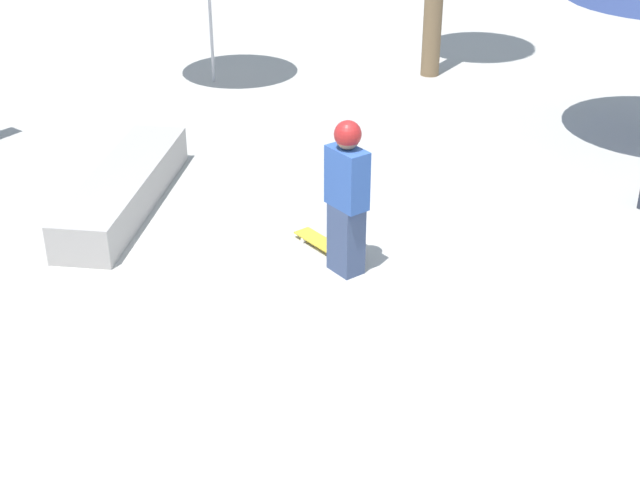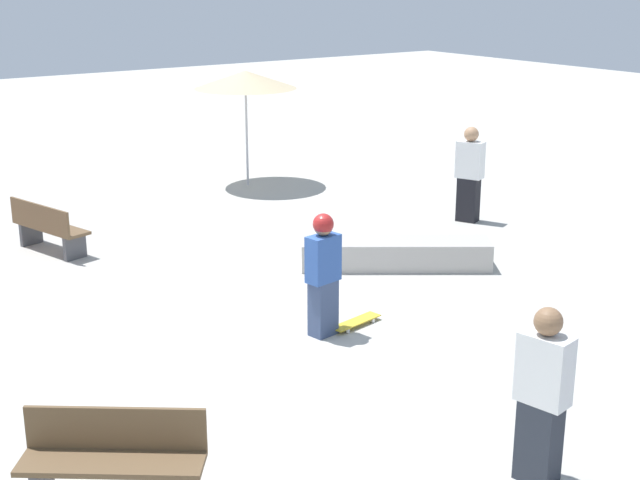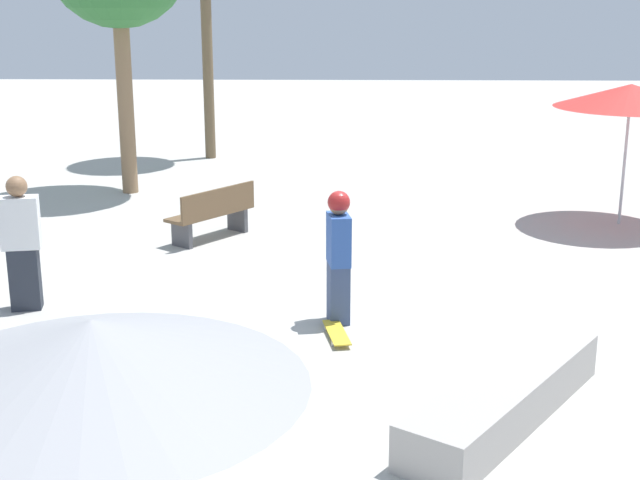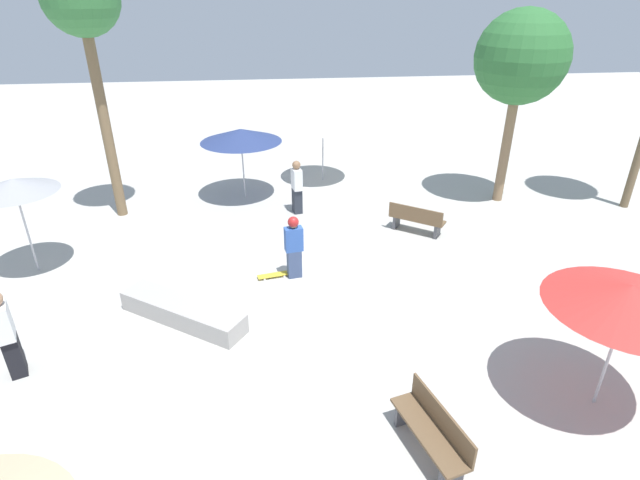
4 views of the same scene
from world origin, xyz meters
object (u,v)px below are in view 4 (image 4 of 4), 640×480
object	(u,v)px
shade_umbrella_navy	(241,135)
bench_far	(432,431)
shade_umbrella_red	(629,296)
skateboard	(274,275)
bench_near	(416,219)
bystander_watching	(297,187)
skater_main	(294,245)
shade_umbrella_grey	(14,186)
concrete_ledge	(183,312)
palm_tree_center_right	(82,5)
palm_tree_left	(521,59)
shade_umbrella_white	(323,123)
bystander_far	(7,334)

from	to	relation	value
shade_umbrella_navy	bench_far	bearing A→B (deg)	-164.56
bench_far	shade_umbrella_red	xyz separation A→B (m)	(0.65, -3.14, 1.76)
bench_far	skateboard	bearing A→B (deg)	7.13
bench_near	bench_far	world-z (taller)	same
bystander_watching	skateboard	bearing A→B (deg)	156.20
skater_main	shade_umbrella_grey	size ratio (longest dim) A/B	0.66
bench_far	shade_umbrella_grey	xyz separation A→B (m)	(6.52, 8.13, 1.84)
concrete_ledge	shade_umbrella_navy	distance (m)	7.31
palm_tree_center_right	bystander_watching	size ratio (longest dim) A/B	4.24
skateboard	bench_near	xyz separation A→B (m)	(2.01, -4.18, 0.37)
shade_umbrella_grey	palm_tree_left	bearing A→B (deg)	-77.15
shade_umbrella_navy	palm_tree_left	xyz separation A→B (m)	(-1.23, -8.43, 2.36)
skater_main	skateboard	xyz separation A→B (m)	(0.02, 0.52, -0.81)
bystander_watching	bench_near	bearing A→B (deg)	-130.69
skateboard	shade_umbrella_red	xyz separation A→B (m)	(-4.81, -5.35, 2.12)
shade_umbrella_white	bystander_watching	size ratio (longest dim) A/B	1.44
bench_far	bystander_far	distance (m)	7.50
skateboard	shade_umbrella_grey	xyz separation A→B (m)	(1.06, 5.92, 2.21)
bench_near	bystander_watching	bearing A→B (deg)	-172.66
shade_umbrella_white	palm_tree_center_right	world-z (taller)	palm_tree_center_right
shade_umbrella_navy	palm_tree_center_right	size ratio (longest dim) A/B	0.37
concrete_ledge	shade_umbrella_red	bearing A→B (deg)	-113.87
palm_tree_center_right	bystander_watching	xyz separation A→B (m)	(-0.50, -5.49, -5.12)
palm_tree_center_right	concrete_ledge	bearing A→B (deg)	-156.28
shade_umbrella_white	shade_umbrella_grey	bearing A→B (deg)	125.27
skateboard	shade_umbrella_red	distance (m)	7.51
concrete_ledge	shade_umbrella_white	xyz separation A→B (m)	(8.25, -4.02, 1.92)
skateboard	bench_far	bearing A→B (deg)	101.16
shade_umbrella_white	palm_tree_left	xyz separation A→B (m)	(-2.53, -5.60, 2.35)
skateboard	palm_tree_left	size ratio (longest dim) A/B	0.14
shade_umbrella_red	bystander_far	distance (m)	10.43
skateboard	bystander_far	world-z (taller)	bystander_far
skater_main	shade_umbrella_white	xyz separation A→B (m)	(6.70, -1.52, 1.27)
skater_main	bystander_watching	world-z (taller)	bystander_watching
shade_umbrella_red	palm_tree_center_right	bearing A→B (deg)	47.25
bench_far	bystander_watching	world-z (taller)	bystander_watching
bench_far	palm_tree_center_right	distance (m)	13.20
palm_tree_left	bench_near	bearing A→B (deg)	121.76
shade_umbrella_red	shade_umbrella_grey	distance (m)	12.71
bench_far	shade_umbrella_white	bearing A→B (deg)	-14.11
skater_main	skateboard	world-z (taller)	skater_main
shade_umbrella_navy	bystander_far	distance (m)	9.27
shade_umbrella_white	palm_tree_left	bearing A→B (deg)	-114.34
shade_umbrella_white	bystander_far	bearing A→B (deg)	144.37
bystander_watching	shade_umbrella_white	bearing A→B (deg)	-33.43
skateboard	concrete_ledge	size ratio (longest dim) A/B	0.29
bench_near	bystander_far	xyz separation A→B (m)	(-4.88, 9.00, 0.46)
shade_umbrella_grey	bench_far	bearing A→B (deg)	-128.72
palm_tree_center_right	bystander_watching	bearing A→B (deg)	-95.17
shade_umbrella_navy	palm_tree_left	world-z (taller)	palm_tree_left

